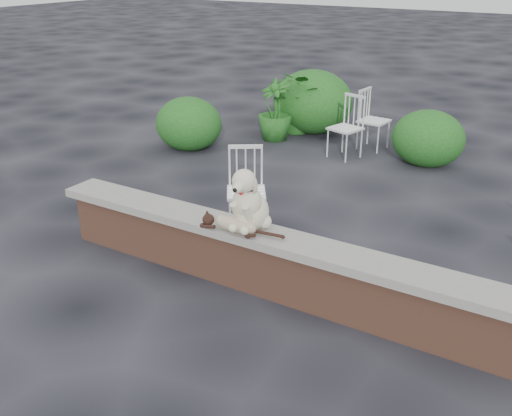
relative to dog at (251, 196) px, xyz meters
The scene contains 11 objects.
ground 1.28m from the dog, ahead, with size 60.00×60.00×0.00m, color black.
brick_wall 1.12m from the dog, ahead, with size 6.00×0.30×0.50m, color brown.
capstone 0.99m from the dog, ahead, with size 6.20×0.40×0.08m, color slate.
dog is the anchor object (origin of this frame).
cat 0.28m from the dog, 118.07° to the right, with size 0.94×0.23×0.16m, color tan, non-canonical shape.
chair_b 4.01m from the dog, 101.09° to the left, with size 0.56×0.56×0.94m, color white, non-canonical shape.
chair_a 1.24m from the dog, 124.60° to the left, with size 0.56×0.56×0.94m, color white, non-canonical shape.
chair_e 4.61m from the dog, 96.99° to the left, with size 0.56×0.56×0.94m, color white, non-canonical shape.
potted_plant_a 5.17m from the dog, 112.81° to the left, with size 0.97×0.84×1.08m, color #184E16.
potted_plant_b 4.71m from the dog, 117.14° to the left, with size 0.57×0.57×1.02m, color #184E16.
shrubbery 4.71m from the dog, 110.55° to the left, with size 4.55×3.07×1.11m.
Camera 1 is at (1.63, -4.05, 2.87)m, focal length 41.10 mm.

